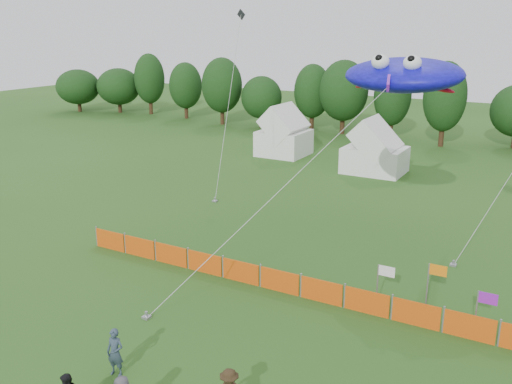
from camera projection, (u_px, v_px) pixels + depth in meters
The scene contains 8 objects.
treeline at pixel (475, 104), 53.76m from camera, with size 104.57×8.78×8.36m.
tent_left at pixel (284, 135), 51.17m from camera, with size 4.14×4.14×3.65m.
tent_right at pixel (375, 152), 45.09m from camera, with size 4.73×3.79×3.34m.
barrier_fence at pixel (279, 281), 25.10m from camera, with size 21.90×0.06×1.00m.
flag_row at pixel (483, 301), 21.50m from camera, with size 8.73×0.72×2.26m.
spectator_a at pixel (115, 352), 19.01m from camera, with size 0.62×0.40×1.69m, color #2C3C4A.
stingray_kite at pixel (406, 75), 27.45m from camera, with size 9.94×19.77×10.13m.
small_kite_dark at pixel (230, 95), 39.32m from camera, with size 2.05×6.32×12.44m.
Camera 1 is at (10.36, -12.16, 11.35)m, focal length 40.00 mm.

